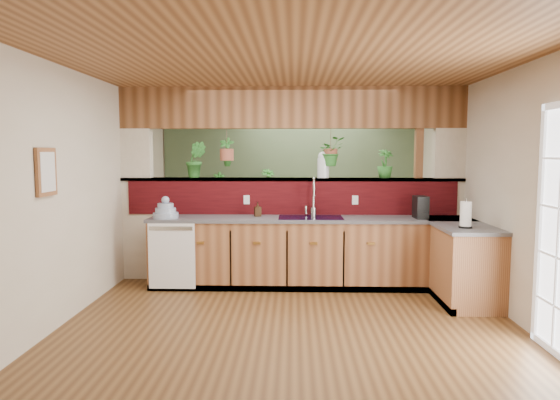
{
  "coord_description": "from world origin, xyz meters",
  "views": [
    {
      "loc": [
        0.03,
        -5.38,
        1.73
      ],
      "look_at": [
        -0.14,
        0.7,
        1.15
      ],
      "focal_mm": 32.0,
      "sensor_mm": 36.0,
      "label": 1
    }
  ],
  "objects_px": {
    "coffee_maker": "(421,208)",
    "shelving_console": "(249,223)",
    "faucet": "(313,195)",
    "soap_dispenser": "(258,209)",
    "paper_towel": "(466,215)",
    "dish_stack": "(166,211)",
    "glass_jar": "(323,165)"
  },
  "relations": [
    {
      "from": "dish_stack",
      "to": "shelving_console",
      "type": "relative_size",
      "value": 0.21
    },
    {
      "from": "glass_jar",
      "to": "soap_dispenser",
      "type": "bearing_deg",
      "value": -161.27
    },
    {
      "from": "dish_stack",
      "to": "faucet",
      "type": "bearing_deg",
      "value": 7.97
    },
    {
      "from": "dish_stack",
      "to": "paper_towel",
      "type": "xyz_separation_m",
      "value": [
        3.53,
        -0.73,
        0.06
      ]
    },
    {
      "from": "faucet",
      "to": "glass_jar",
      "type": "xyz_separation_m",
      "value": [
        0.14,
        0.22,
        0.39
      ]
    },
    {
      "from": "faucet",
      "to": "soap_dispenser",
      "type": "relative_size",
      "value": 2.75
    },
    {
      "from": "coffee_maker",
      "to": "shelving_console",
      "type": "distance_m",
      "value": 3.38
    },
    {
      "from": "soap_dispenser",
      "to": "shelving_console",
      "type": "distance_m",
      "value": 2.27
    },
    {
      "from": "dish_stack",
      "to": "shelving_console",
      "type": "bearing_deg",
      "value": 70.63
    },
    {
      "from": "paper_towel",
      "to": "shelving_console",
      "type": "height_order",
      "value": "paper_towel"
    },
    {
      "from": "dish_stack",
      "to": "coffee_maker",
      "type": "bearing_deg",
      "value": 1.06
    },
    {
      "from": "dish_stack",
      "to": "shelving_console",
      "type": "distance_m",
      "value": 2.58
    },
    {
      "from": "paper_towel",
      "to": "glass_jar",
      "type": "relative_size",
      "value": 0.89
    },
    {
      "from": "soap_dispenser",
      "to": "paper_towel",
      "type": "height_order",
      "value": "paper_towel"
    },
    {
      "from": "dish_stack",
      "to": "coffee_maker",
      "type": "height_order",
      "value": "coffee_maker"
    },
    {
      "from": "soap_dispenser",
      "to": "shelving_console",
      "type": "height_order",
      "value": "soap_dispenser"
    },
    {
      "from": "dish_stack",
      "to": "coffee_maker",
      "type": "xyz_separation_m",
      "value": [
        3.23,
        0.06,
        0.04
      ]
    },
    {
      "from": "soap_dispenser",
      "to": "glass_jar",
      "type": "bearing_deg",
      "value": 18.73
    },
    {
      "from": "coffee_maker",
      "to": "shelving_console",
      "type": "xyz_separation_m",
      "value": [
        -2.39,
        2.33,
        -0.53
      ]
    },
    {
      "from": "soap_dispenser",
      "to": "shelving_console",
      "type": "bearing_deg",
      "value": 98.24
    },
    {
      "from": "faucet",
      "to": "dish_stack",
      "type": "distance_m",
      "value": 1.91
    },
    {
      "from": "coffee_maker",
      "to": "dish_stack",
      "type": "bearing_deg",
      "value": 178.5
    },
    {
      "from": "faucet",
      "to": "coffee_maker",
      "type": "height_order",
      "value": "faucet"
    },
    {
      "from": "paper_towel",
      "to": "shelving_console",
      "type": "xyz_separation_m",
      "value": [
        -2.69,
        3.12,
        -0.54
      ]
    },
    {
      "from": "dish_stack",
      "to": "soap_dispenser",
      "type": "relative_size",
      "value": 1.71
    },
    {
      "from": "soap_dispenser",
      "to": "glass_jar",
      "type": "relative_size",
      "value": 0.53
    },
    {
      "from": "faucet",
      "to": "coffee_maker",
      "type": "distance_m",
      "value": 1.37
    },
    {
      "from": "soap_dispenser",
      "to": "paper_towel",
      "type": "xyz_separation_m",
      "value": [
        2.37,
        -0.93,
        0.05
      ]
    },
    {
      "from": "coffee_maker",
      "to": "shelving_console",
      "type": "height_order",
      "value": "coffee_maker"
    },
    {
      "from": "shelving_console",
      "to": "paper_towel",
      "type": "bearing_deg",
      "value": -70.47
    },
    {
      "from": "paper_towel",
      "to": "dish_stack",
      "type": "bearing_deg",
      "value": 168.28
    },
    {
      "from": "glass_jar",
      "to": "dish_stack",
      "type": "bearing_deg",
      "value": -166.46
    }
  ]
}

